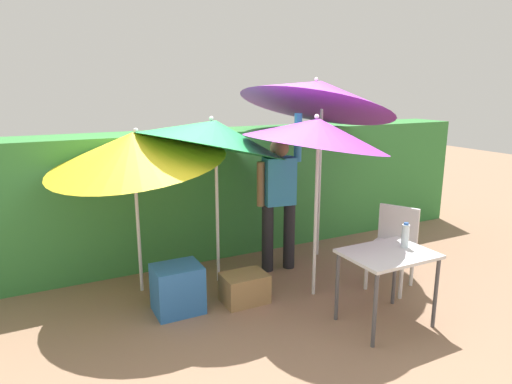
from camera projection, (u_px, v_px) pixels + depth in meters
name	position (u px, v px, depth m)	size (l,w,h in m)	color
ground_plane	(269.00, 300.00, 4.70)	(24.00, 24.00, 0.00)	#937056
hedge_row	(210.00, 192.00, 5.94)	(8.00, 0.70, 1.63)	#38843D
umbrella_rainbow	(214.00, 134.00, 4.81)	(1.69, 1.66, 2.07)	silver
umbrella_orange	(319.00, 95.00, 5.52)	(2.00, 1.95, 2.59)	silver
umbrella_yellow	(317.00, 132.00, 4.45)	(1.50, 1.48, 1.99)	silver
umbrella_navy	(135.00, 148.00, 4.54)	(1.87, 1.85, 1.94)	silver
person_vendor	(279.00, 195.00, 5.29)	(0.56, 0.27, 1.88)	black
chair_plastic	(394.00, 242.00, 4.93)	(0.59, 0.59, 0.89)	silver
cooler_box	(178.00, 289.00, 4.41)	(0.46, 0.38, 0.48)	#2D6BB7
crate_cardboard	(245.00, 288.00, 4.63)	(0.45, 0.33, 0.30)	#9E7A4C
folding_table	(388.00, 261.00, 4.10)	(0.80, 0.60, 0.71)	#4C4C51
bottle_water	(405.00, 236.00, 4.18)	(0.07, 0.07, 0.24)	silver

